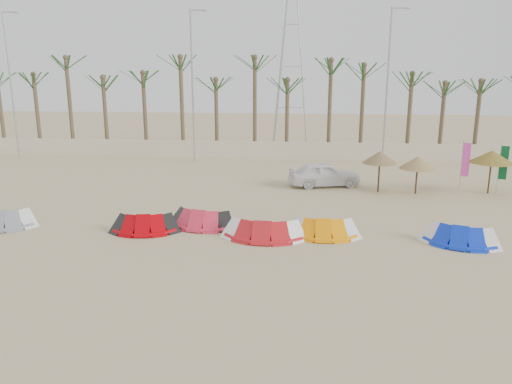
# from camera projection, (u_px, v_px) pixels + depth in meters

# --- Properties ---
(ground) EXTENTS (120.00, 120.00, 0.00)m
(ground) POSITION_uv_depth(u_px,v_px,m) (240.00, 267.00, 18.07)
(ground) COLOR tan
(ground) RESTS_ON ground
(boundary_wall) EXTENTS (60.00, 0.30, 1.30)m
(boundary_wall) POSITION_uv_depth(u_px,v_px,m) (275.00, 150.00, 39.14)
(boundary_wall) COLOR beige
(boundary_wall) RESTS_ON ground
(palm_line) EXTENTS (52.00, 4.00, 7.70)m
(palm_line) POSITION_uv_depth(u_px,v_px,m) (285.00, 74.00, 39.10)
(palm_line) COLOR brown
(palm_line) RESTS_ON ground
(lamp_a) EXTENTS (1.25, 0.14, 11.00)m
(lamp_a) POSITION_uv_depth(u_px,v_px,m) (11.00, 84.00, 37.77)
(lamp_a) COLOR #A5A8AD
(lamp_a) RESTS_ON ground
(lamp_b) EXTENTS (1.25, 0.14, 11.00)m
(lamp_b) POSITION_uv_depth(u_px,v_px,m) (193.00, 84.00, 36.49)
(lamp_b) COLOR #A5A8AD
(lamp_b) RESTS_ON ground
(lamp_c) EXTENTS (1.25, 0.14, 11.00)m
(lamp_c) POSITION_uv_depth(u_px,v_px,m) (388.00, 85.00, 35.22)
(lamp_c) COLOR #A5A8AD
(lamp_c) RESTS_ON ground
(pylon) EXTENTS (3.00, 3.00, 14.00)m
(pylon) POSITION_uv_depth(u_px,v_px,m) (290.00, 147.00, 45.00)
(pylon) COLOR #A5A8AD
(pylon) RESTS_ON ground
(kite_grey) EXTENTS (3.33, 2.21, 0.90)m
(kite_grey) POSITION_uv_depth(u_px,v_px,m) (3.00, 218.00, 22.57)
(kite_grey) COLOR gray
(kite_grey) RESTS_ON ground
(kite_red_left) EXTENTS (3.09, 1.84, 0.90)m
(kite_red_left) POSITION_uv_depth(u_px,v_px,m) (146.00, 221.00, 22.00)
(kite_red_left) COLOR #A80007
(kite_red_left) RESTS_ON ground
(kite_red_mid) EXTENTS (3.31, 2.07, 0.90)m
(kite_red_mid) POSITION_uv_depth(u_px,v_px,m) (202.00, 217.00, 22.69)
(kite_red_mid) COLOR red
(kite_red_mid) RESTS_ON ground
(kite_red_right) EXTENTS (3.51, 1.71, 0.90)m
(kite_red_right) POSITION_uv_depth(u_px,v_px,m) (264.00, 227.00, 21.23)
(kite_red_right) COLOR red
(kite_red_right) RESTS_ON ground
(kite_orange) EXTENTS (3.05, 1.59, 0.90)m
(kite_orange) POSITION_uv_depth(u_px,v_px,m) (323.00, 226.00, 21.40)
(kite_orange) COLOR #FD8E03
(kite_orange) RESTS_ON ground
(kite_blue) EXTENTS (3.36, 2.35, 0.90)m
(kite_blue) POSITION_uv_depth(u_px,v_px,m) (458.00, 233.00, 20.48)
(kite_blue) COLOR #0C2CCE
(kite_blue) RESTS_ON ground
(parasol_left) EXTENTS (2.00, 2.00, 2.40)m
(parasol_left) POSITION_uv_depth(u_px,v_px,m) (380.00, 157.00, 28.32)
(parasol_left) COLOR #4C331E
(parasol_left) RESTS_ON ground
(parasol_mid) EXTENTS (2.02, 2.02, 2.16)m
(parasol_mid) POSITION_uv_depth(u_px,v_px,m) (418.00, 163.00, 28.00)
(parasol_mid) COLOR #4C331E
(parasol_mid) RESTS_ON ground
(parasol_right) EXTENTS (2.44, 2.44, 2.47)m
(parasol_right) POSITION_uv_depth(u_px,v_px,m) (492.00, 157.00, 28.03)
(parasol_right) COLOR #4C331E
(parasol_right) RESTS_ON ground
(flag_pink) EXTENTS (0.44, 0.19, 3.00)m
(flag_pink) POSITION_uv_depth(u_px,v_px,m) (465.00, 161.00, 28.70)
(flag_pink) COLOR #A5A8AD
(flag_pink) RESTS_ON ground
(flag_green) EXTENTS (0.44, 0.15, 2.93)m
(flag_green) POSITION_uv_depth(u_px,v_px,m) (502.00, 164.00, 27.98)
(flag_green) COLOR #A5A8AD
(flag_green) RESTS_ON ground
(car) EXTENTS (4.59, 2.70, 1.47)m
(car) POSITION_uv_depth(u_px,v_px,m) (324.00, 174.00, 30.10)
(car) COLOR white
(car) RESTS_ON ground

